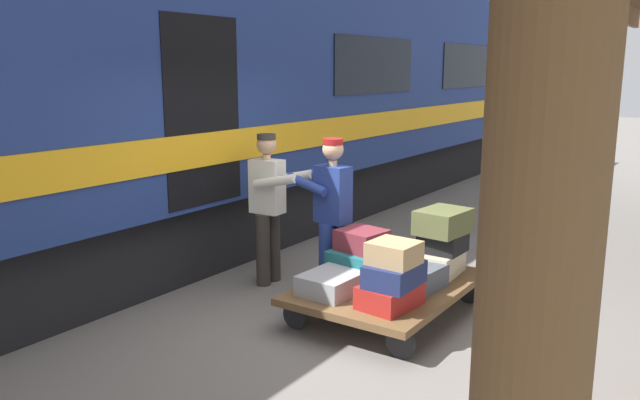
% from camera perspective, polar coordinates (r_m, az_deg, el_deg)
% --- Properties ---
extents(ground_plane, '(60.00, 60.00, 0.00)m').
position_cam_1_polar(ground_plane, '(6.09, 5.07, -11.54)').
color(ground_plane, slate).
extents(train_car, '(3.02, 21.20, 4.00)m').
position_cam_1_polar(train_car, '(8.02, -18.24, 8.73)').
color(train_car, navy).
rests_on(train_car, ground_plane).
extents(luggage_cart, '(1.38, 1.95, 0.33)m').
position_cam_1_polar(luggage_cart, '(6.34, 6.08, -7.86)').
color(luggage_cart, brown).
rests_on(luggage_cart, ground_plane).
extents(suitcase_red_plastic, '(0.47, 0.59, 0.20)m').
position_cam_1_polar(suitcase_red_plastic, '(5.70, 6.30, -8.54)').
color(suitcase_red_plastic, '#AD231E').
rests_on(suitcase_red_plastic, luggage_cart).
extents(suitcase_orange_carryall, '(0.52, 0.62, 0.19)m').
position_cam_1_polar(suitcase_orange_carryall, '(6.88, 5.95, -5.01)').
color(suitcase_orange_carryall, '#CC6B23').
rests_on(suitcase_orange_carryall, luggage_cart).
extents(suitcase_gray_aluminum, '(0.50, 0.58, 0.19)m').
position_cam_1_polar(suitcase_gray_aluminum, '(6.00, 1.03, -7.50)').
color(suitcase_gray_aluminum, '#9EA0A5').
rests_on(suitcase_gray_aluminum, luggage_cart).
extents(suitcase_cream_canvas, '(0.40, 0.62, 0.25)m').
position_cam_1_polar(suitcase_cream_canvas, '(6.62, 10.71, -5.60)').
color(suitcase_cream_canvas, beige).
rests_on(suitcase_cream_canvas, luggage_cart).
extents(suitcase_teal_softside, '(0.57, 0.59, 0.28)m').
position_cam_1_polar(suitcase_teal_softside, '(6.42, 3.67, -5.78)').
color(suitcase_teal_softside, '#1E666B').
rests_on(suitcase_teal_softside, luggage_cart).
extents(suitcase_slate_roller, '(0.44, 0.62, 0.22)m').
position_cam_1_polar(suitcase_slate_roller, '(6.15, 8.67, -7.00)').
color(suitcase_slate_roller, '#4C515B').
rests_on(suitcase_slate_roller, luggage_cart).
extents(suitcase_burgundy_valise, '(0.49, 0.47, 0.21)m').
position_cam_1_polar(suitcase_burgundy_valise, '(6.36, 3.81, -3.62)').
color(suitcase_burgundy_valise, maroon).
rests_on(suitcase_burgundy_valise, suitcase_teal_softside).
extents(suitcase_navy_fabric, '(0.39, 0.53, 0.20)m').
position_cam_1_polar(suitcase_navy_fabric, '(5.62, 6.71, -6.67)').
color(suitcase_navy_fabric, navy).
rests_on(suitcase_navy_fabric, suitcase_red_plastic).
extents(suitcase_black_hardshell, '(0.42, 0.41, 0.19)m').
position_cam_1_polar(suitcase_black_hardshell, '(6.56, 11.01, -3.75)').
color(suitcase_black_hardshell, black).
rests_on(suitcase_black_hardshell, suitcase_cream_canvas).
extents(suitcase_olive_duffel, '(0.47, 0.58, 0.24)m').
position_cam_1_polar(suitcase_olive_duffel, '(6.49, 11.04, -1.91)').
color(suitcase_olive_duffel, brown).
rests_on(suitcase_olive_duffel, suitcase_black_hardshell).
extents(suitcase_tan_vintage, '(0.41, 0.39, 0.20)m').
position_cam_1_polar(suitcase_tan_vintage, '(5.55, 6.69, -4.75)').
color(suitcase_tan_vintage, tan).
rests_on(suitcase_tan_vintage, suitcase_navy_fabric).
extents(porter_in_overalls, '(0.70, 0.48, 1.70)m').
position_cam_1_polar(porter_in_overalls, '(6.64, 1.02, -1.11)').
color(porter_in_overalls, navy).
rests_on(porter_in_overalls, ground_plane).
extents(porter_by_door, '(0.68, 0.45, 1.70)m').
position_cam_1_polar(porter_by_door, '(7.08, -4.62, -0.33)').
color(porter_by_door, '#332D28').
rests_on(porter_by_door, ground_plane).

